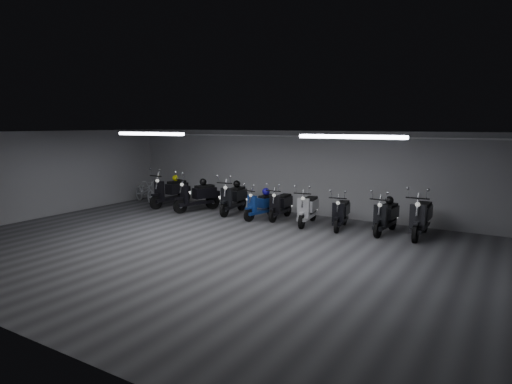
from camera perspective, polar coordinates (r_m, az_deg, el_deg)
The scene contains 23 objects.
floor at distance 10.77m, azimuth -5.42°, elevation -7.46°, with size 14.00×10.00×0.01m, color #3A3A3C.
ceiling at distance 10.34m, azimuth -5.65°, elevation 7.67°, with size 14.00×10.00×0.01m, color slate.
back_wall at distance 14.75m, azimuth 6.17°, elevation 2.52°, with size 14.00×0.01×2.80m, color gray.
front_wall at distance 7.18m, azimuth -30.20°, elevation -5.32°, with size 14.00×0.01×2.80m, color gray.
left_wall at distance 15.66m, azimuth -26.58°, elevation 2.00°, with size 0.01×10.00×2.80m, color gray.
fluor_strip_left at distance 13.06m, azimuth -13.65°, elevation 7.41°, with size 2.40×0.18×0.08m, color white.
fluor_strip_right at distance 9.82m, azimuth 12.30°, elevation 7.07°, with size 2.40×0.18×0.08m, color white.
conduit at distance 14.59m, azimuth 6.10°, elevation 7.26°, with size 0.05×0.05×13.60m, color white.
scooter_0 at distance 16.33m, azimuth -11.18°, elevation 0.69°, with size 0.67×2.00×1.49m, color black, non-canonical shape.
scooter_1 at distance 15.30m, azimuth -7.78°, elevation 0.15°, with size 0.64×1.93×1.44m, color black, non-canonical shape.
scooter_3 at distance 14.78m, azimuth -2.99°, elevation -0.17°, with size 0.63×1.88×1.40m, color black, non-canonical shape.
scooter_4 at distance 13.92m, azimuth 0.67°, elevation -1.13°, with size 0.54×1.61×1.20m, color navy, non-canonical shape.
scooter_5 at distance 13.91m, azimuth 3.22°, elevation -1.10°, with size 0.55×1.65×1.22m, color black, non-canonical shape.
scooter_6 at distance 13.22m, azimuth 6.78°, elevation -1.54°, with size 0.58×1.73×1.29m, color #B2B2B7, non-canonical shape.
scooter_7 at distance 12.86m, azimuth 11.07°, elevation -2.08°, with size 0.55×1.64×1.22m, color black, non-canonical shape.
scooter_8 at distance 12.57m, azimuth 16.63°, elevation -2.39°, with size 0.58×1.73×1.29m, color black, non-canonical shape.
scooter_9 at distance 12.44m, azimuth 20.79°, elevation -2.35°, with size 0.64×1.93×1.44m, color black, non-canonical shape.
bicycle at distance 17.40m, azimuth -14.31°, elevation 0.44°, with size 0.60×1.71×1.11m, color silver.
helmet_0 at distance 14.04m, azimuth 1.31°, elevation 0.05°, with size 0.24×0.24×0.24m, color #170D99.
helmet_1 at distance 16.47m, azimuth -10.49°, elevation 1.81°, with size 0.23×0.23×0.23m, color #D1D10C.
helmet_2 at distance 15.39m, azimuth -6.94°, elevation 1.32°, with size 0.25×0.25×0.25m, color black.
helmet_3 at distance 12.74m, azimuth 17.05°, elevation -1.02°, with size 0.23×0.23×0.23m, color black.
helmet_4 at distance 14.96m, azimuth -2.53°, elevation 1.07°, with size 0.25×0.25×0.25m, color black.
Camera 1 is at (6.19, -8.28, 3.01)m, focal length 30.60 mm.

